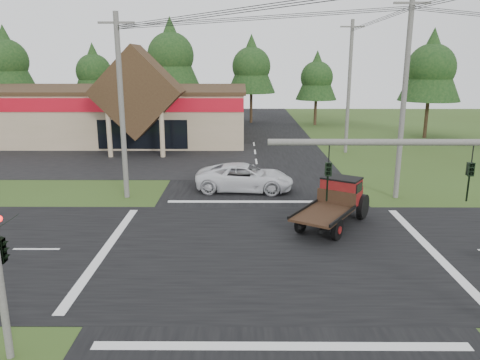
{
  "coord_description": "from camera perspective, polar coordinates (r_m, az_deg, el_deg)",
  "views": [
    {
      "loc": [
        -1.12,
        -18.71,
        7.94
      ],
      "look_at": [
        -1.23,
        3.56,
        2.2
      ],
      "focal_mm": 35.0,
      "sensor_mm": 36.0,
      "label": 1
    }
  ],
  "objects": [
    {
      "name": "ground",
      "position": [
        20.36,
        3.46,
        -8.53
      ],
      "size": [
        120.0,
        120.0,
        0.0
      ],
      "primitive_type": "plane",
      "color": "#334A1A",
      "rests_on": "ground"
    },
    {
      "name": "road_ns",
      "position": [
        20.35,
        3.46,
        -8.51
      ],
      "size": [
        12.0,
        120.0,
        0.02
      ],
      "primitive_type": "cube",
      "color": "black",
      "rests_on": "ground"
    },
    {
      "name": "road_ew",
      "position": [
        20.35,
        3.46,
        -8.5
      ],
      "size": [
        120.0,
        12.0,
        0.02
      ],
      "primitive_type": "cube",
      "color": "black",
      "rests_on": "ground"
    },
    {
      "name": "parking_apron",
      "position": [
        40.63,
        -18.21,
        2.47
      ],
      "size": [
        28.0,
        14.0,
        0.02
      ],
      "primitive_type": "cube",
      "color": "black",
      "rests_on": "ground"
    },
    {
      "name": "cvs_building",
      "position": [
        50.7,
        -16.59,
        8.01
      ],
      "size": [
        30.4,
        18.2,
        9.19
      ],
      "color": "tan",
      "rests_on": "ground"
    },
    {
      "name": "utility_pole_nw",
      "position": [
        27.7,
        -14.26,
        8.73
      ],
      "size": [
        2.0,
        0.3,
        10.5
      ],
      "color": "#595651",
      "rests_on": "ground"
    },
    {
      "name": "utility_pole_ne",
      "position": [
        28.3,
        19.37,
        9.5
      ],
      "size": [
        2.0,
        0.3,
        11.5
      ],
      "color": "#595651",
      "rests_on": "ground"
    },
    {
      "name": "utility_pole_n",
      "position": [
        41.78,
        13.15,
        11.06
      ],
      "size": [
        2.0,
        0.3,
        11.2
      ],
      "color": "#595651",
      "rests_on": "ground"
    },
    {
      "name": "tree_row_a",
      "position": [
        65.43,
        -26.64,
        13.06
      ],
      "size": [
        6.72,
        6.72,
        12.12
      ],
      "color": "#332316",
      "rests_on": "ground"
    },
    {
      "name": "tree_row_b",
      "position": [
        63.59,
        -17.41,
        12.7
      ],
      "size": [
        5.6,
        5.6,
        10.1
      ],
      "color": "#332316",
      "rests_on": "ground"
    },
    {
      "name": "tree_row_c",
      "position": [
        60.37,
        -8.45,
        15.04
      ],
      "size": [
        7.28,
        7.28,
        13.13
      ],
      "color": "#332316",
      "rests_on": "ground"
    },
    {
      "name": "tree_row_d",
      "position": [
        60.73,
        1.39,
        13.91
      ],
      "size": [
        6.16,
        6.16,
        11.11
      ],
      "color": "#332316",
      "rests_on": "ground"
    },
    {
      "name": "tree_row_e",
      "position": [
        59.45,
        9.34,
        12.42
      ],
      "size": [
        5.04,
        5.04,
        9.09
      ],
      "color": "#332316",
      "rests_on": "ground"
    },
    {
      "name": "tree_side_ne",
      "position": [
        52.33,
        22.31,
        12.79
      ],
      "size": [
        6.16,
        6.16,
        11.11
      ],
      "color": "#332316",
      "rests_on": "ground"
    },
    {
      "name": "antique_flatbed_truck",
      "position": [
        23.17,
        11.19,
        -2.88
      ],
      "size": [
        4.7,
        5.75,
        2.29
      ],
      "primitive_type": null,
      "rotation": [
        0.0,
        0.0,
        -0.56
      ],
      "color": "#5F0D0F",
      "rests_on": "ground"
    },
    {
      "name": "white_pickup",
      "position": [
        29.12,
        0.58,
        0.33
      ],
      "size": [
        6.21,
        3.23,
        1.67
      ],
      "primitive_type": "imported",
      "rotation": [
        0.0,
        0.0,
        1.49
      ],
      "color": "silver",
      "rests_on": "ground"
    }
  ]
}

